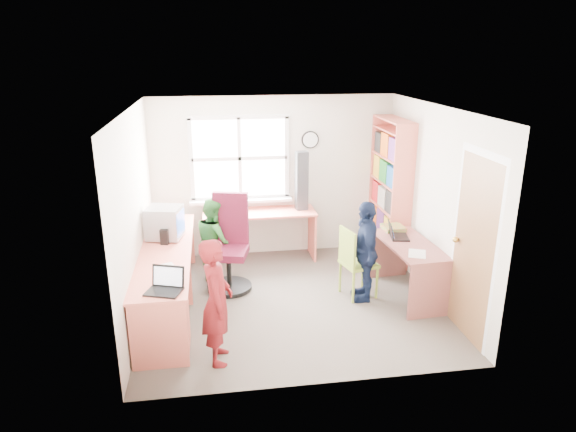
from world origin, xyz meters
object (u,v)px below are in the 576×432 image
object	(u,v)px
laptop_right	(396,234)
person_green	(214,241)
wooden_chair	(354,260)
crt_monitor	(165,223)
right_desk	(409,258)
cd_tower	(302,181)
person_red	(217,302)
bookshelf	(390,194)
person_navy	(365,251)
potted_plant	(228,205)
laptop_left	(166,285)
l_desk	(182,285)
swivel_chair	(230,248)

from	to	relation	value
laptop_right	person_green	world-z (taller)	person_green
wooden_chair	crt_monitor	xyz separation A→B (m)	(-2.34, 0.47, 0.46)
right_desk	cd_tower	size ratio (longest dim) A/B	1.46
person_red	bookshelf	bearing A→B (deg)	-45.76
crt_monitor	person_red	size ratio (longest dim) A/B	0.37
right_desk	person_navy	size ratio (longest dim) A/B	0.99
cd_tower	person_green	world-z (taller)	cd_tower
crt_monitor	person_green	world-z (taller)	person_green
right_desk	cd_tower	xyz separation A→B (m)	(-1.11, 1.52, 0.67)
bookshelf	person_green	size ratio (longest dim) A/B	1.79
laptop_right	potted_plant	xyz separation A→B (m)	(-2.10, 1.22, 0.13)
wooden_chair	laptop_left	world-z (taller)	laptop_left
right_desk	wooden_chair	distance (m)	0.69
l_desk	laptop_right	xyz separation A→B (m)	(2.70, 0.46, 0.31)
laptop_left	person_green	world-z (taller)	person_green
l_desk	person_navy	distance (m)	2.25
laptop_right	l_desk	bearing A→B (deg)	110.27
bookshelf	swivel_chair	bearing A→B (deg)	-164.93
swivel_chair	person_red	size ratio (longest dim) A/B	0.96
right_desk	person_red	size ratio (longest dim) A/B	0.97
person_red	person_navy	world-z (taller)	person_red
right_desk	person_navy	xyz separation A→B (m)	(-0.57, 0.01, 0.13)
bookshelf	laptop_right	xyz separation A→B (m)	(-0.25, -1.01, -0.24)
swivel_chair	cd_tower	size ratio (longest dim) A/B	1.45
bookshelf	person_green	distance (m)	2.64
potted_plant	person_red	bearing A→B (deg)	-94.92
l_desk	swivel_chair	xyz separation A→B (m)	(0.58, 0.83, 0.09)
laptop_left	cd_tower	world-z (taller)	cd_tower
cd_tower	potted_plant	size ratio (longest dim) A/B	3.16
l_desk	laptop_right	distance (m)	2.76
right_desk	person_green	size ratio (longest dim) A/B	1.09
person_green	person_navy	xyz separation A→B (m)	(1.85, -0.80, 0.06)
l_desk	laptop_right	world-z (taller)	laptop_right
crt_monitor	potted_plant	bearing A→B (deg)	60.59
swivel_chair	crt_monitor	size ratio (longest dim) A/B	2.58
wooden_chair	person_red	bearing A→B (deg)	-160.37
person_red	right_desk	bearing A→B (deg)	-63.76
cd_tower	person_green	bearing A→B (deg)	-156.31
l_desk	crt_monitor	size ratio (longest dim) A/B	6.05
wooden_chair	laptop_right	bearing A→B (deg)	-0.37
swivel_chair	right_desk	bearing A→B (deg)	-1.19
right_desk	swivel_chair	size ratio (longest dim) A/B	1.01
wooden_chair	laptop_left	size ratio (longest dim) A/B	2.25
laptop_right	person_navy	bearing A→B (deg)	126.23
crt_monitor	potted_plant	xyz separation A→B (m)	(0.82, 0.90, -0.07)
swivel_chair	potted_plant	distance (m)	0.92
wooden_chair	laptop_left	xyz separation A→B (m)	(-2.23, -1.03, 0.31)
laptop_left	person_red	xyz separation A→B (m)	(0.49, -0.14, -0.15)
right_desk	laptop_right	distance (m)	0.35
l_desk	crt_monitor	distance (m)	0.95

